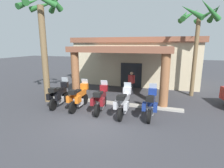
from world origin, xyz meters
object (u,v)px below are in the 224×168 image
Objects in this scene: motel_building at (137,60)px; pedestrian at (131,81)px; motorcycle_orange at (79,97)px; motorcycle_blue at (151,104)px; palm_tree_near_portico at (198,24)px; palm_tree_roadside at (42,23)px; motorcycle_maroon at (101,99)px; motorcycle_silver at (124,103)px; motorcycle_black at (59,95)px.

motel_building is 6.78× the size of pedestrian.
motel_building is 9.10m from motorcycle_orange.
motorcycle_blue is 6.93m from palm_tree_near_portico.
motel_building is at bearing 63.11° from palm_tree_roadside.
motel_building is 5.19× the size of motorcycle_orange.
motel_building is at bearing -12.99° from motorcycle_orange.
motel_building is 1.79× the size of palm_tree_near_portico.
motorcycle_maroon is 2.72m from motorcycle_blue.
palm_tree_roadside reaches higher than motel_building.
palm_tree_roadside is (-2.62, 0.57, 4.21)m from motorcycle_orange.
palm_tree_roadside is at bearing 74.72° from motorcycle_orange.
motorcycle_black is at bearing 85.74° from motorcycle_silver.
motorcycle_orange is 4.07m from motorcycle_blue.
motorcycle_maroon and motorcycle_silver have the same top height.
motorcycle_maroon is 5.82m from palm_tree_roadside.
palm_tree_near_portico reaches higher than motorcycle_blue.
motorcycle_black is at bearing -23.52° from palm_tree_roadside.
palm_tree_near_portico is at bearing -52.94° from motorcycle_maroon.
pedestrian is (-0.55, 4.09, 0.28)m from motorcycle_silver.
motorcycle_maroon is at bearing 178.90° from pedestrian.
palm_tree_near_portico is at bearing -65.38° from pedestrian.
motorcycle_orange is 4.99m from palm_tree_roadside.
palm_tree_near_portico is 0.93× the size of palm_tree_roadside.
motorcycle_blue is 4.32m from pedestrian.
motorcycle_orange is 0.35× the size of palm_tree_near_portico.
palm_tree_near_portico is at bearing -39.72° from motel_building.
palm_tree_roadside is (-6.69, 0.47, 4.21)m from motorcycle_blue.
palm_tree_roadside is at bearing -153.59° from palm_tree_near_portico.
motel_building reaches higher than motorcycle_orange.
motorcycle_blue is at bearing -91.48° from motorcycle_orange.
pedestrian is at bearing -48.98° from motorcycle_black.
palm_tree_near_portico reaches higher than motel_building.
motorcycle_blue is (2.71, 0.10, 0.00)m from motorcycle_maroon.
palm_tree_roadside reaches higher than motorcycle_silver.
palm_tree_near_portico reaches higher than pedestrian.
motorcycle_blue is (4.07, 0.10, 0.00)m from motorcycle_orange.
pedestrian is (2.16, 3.97, 0.28)m from motorcycle_orange.
palm_tree_roadside is at bearing 73.75° from motorcycle_maroon.
motorcycle_black and motorcycle_silver have the same top height.
motorcycle_silver is at bearing -99.29° from motorcycle_black.
pedestrian is 0.26× the size of palm_tree_near_portico.
palm_tree_roadside is (-3.97, 0.57, 4.21)m from motorcycle_maroon.
palm_tree_near_portico is at bearing -54.56° from motorcycle_orange.
motel_building is at bearing 5.04° from motorcycle_silver.
motorcycle_black is 10.16m from palm_tree_near_portico.
motorcycle_maroon is at bearing -92.79° from motel_building.
palm_tree_near_portico is 10.04m from palm_tree_roadside.
motorcycle_black is 1.00× the size of motorcycle_blue.
motorcycle_black is at bearing 81.44° from motorcycle_maroon.
pedestrian is (-1.91, 3.87, 0.28)m from motorcycle_blue.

